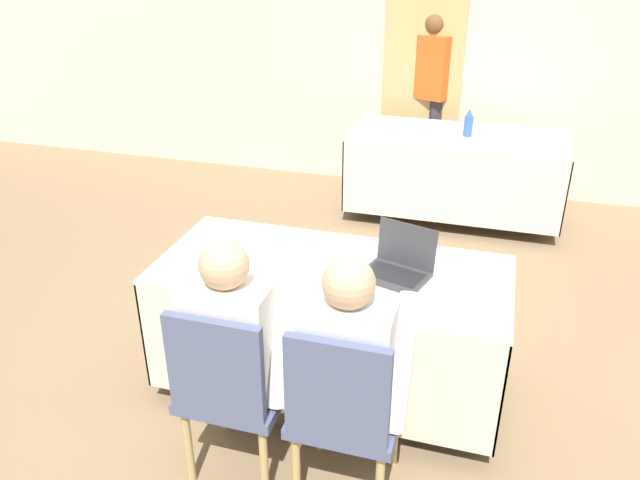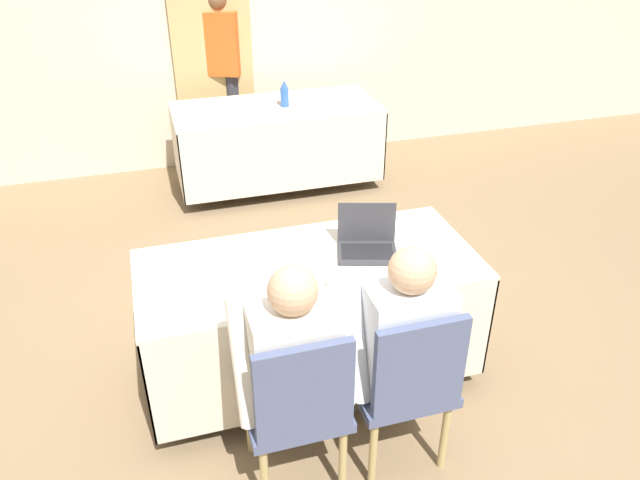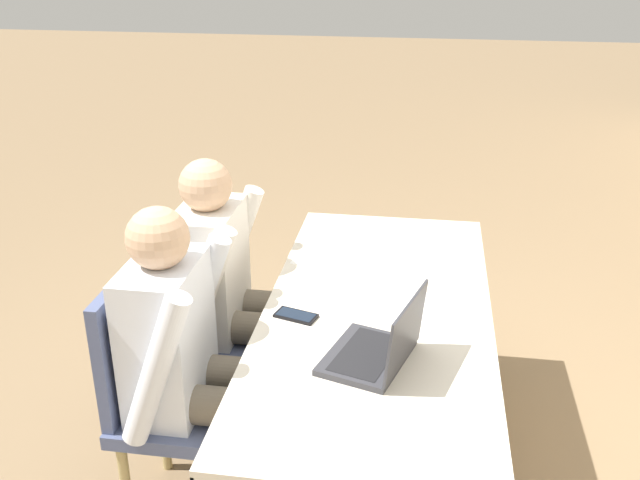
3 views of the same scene
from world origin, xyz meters
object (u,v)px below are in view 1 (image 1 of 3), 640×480
laptop (398,266)px  person_red_shirt (430,91)px  cell_phone (335,298)px  chair_near_right (344,408)px  chair_near_left (231,385)px  person_white_shirt (351,360)px  person_checkered_shirt (238,340)px  water_bottle (468,123)px

laptop → person_red_shirt: 3.12m
cell_phone → chair_near_right: (0.16, -0.43, -0.24)m
chair_near_left → person_white_shirt: (0.49, 0.10, 0.16)m
laptop → cell_phone: (-0.23, -0.30, -0.04)m
chair_near_left → cell_phone: bearing=-128.5°
laptop → person_checkered_shirt: size_ratio=0.31×
cell_phone → chair_near_left: size_ratio=0.17×
person_checkered_shirt → person_red_shirt: size_ratio=0.73×
cell_phone → person_red_shirt: bearing=107.0°
chair_near_right → person_checkered_shirt: bearing=-11.8°
person_checkered_shirt → person_red_shirt: bearing=-94.7°
laptop → chair_near_right: 0.78m
laptop → person_checkered_shirt: person_checkered_shirt is taller
laptop → cell_phone: laptop is taller
chair_near_left → chair_near_right: 0.49m
cell_phone → person_white_shirt: bearing=-47.8°
chair_near_right → person_checkered_shirt: 0.53m
laptop → person_red_shirt: (-0.26, 3.10, 0.13)m
cell_phone → chair_near_left: chair_near_left is taller
water_bottle → chair_near_right: (-0.22, -3.11, -0.34)m
chair_near_right → person_checkered_shirt: (-0.49, 0.10, 0.16)m
person_red_shirt → water_bottle: bearing=-37.8°
person_red_shirt → person_checkered_shirt: bearing=-72.1°
laptop → chair_near_left: size_ratio=0.40×
cell_phone → chair_near_right: chair_near_right is taller
laptop → person_white_shirt: 0.63m
laptop → water_bottle: size_ratio=1.56×
chair_near_left → laptop: bearing=-128.3°
cell_phone → person_red_shirt: person_red_shirt is taller
chair_near_left → person_white_shirt: 0.53m
laptop → chair_near_left: 0.96m
person_white_shirt → chair_near_left: bearing=11.8°
cell_phone → water_bottle: bearing=98.5°
laptop → chair_near_right: size_ratio=0.40×
laptop → person_white_shirt: person_white_shirt is taller
water_bottle → person_checkered_shirt: bearing=-103.3°
chair_near_left → person_white_shirt: size_ratio=0.78×
water_bottle → person_white_shirt: size_ratio=0.20×
laptop → person_white_shirt: size_ratio=0.31×
water_bottle → chair_near_left: water_bottle is taller
chair_near_right → person_white_shirt: size_ratio=0.78×
person_white_shirt → person_red_shirt: 3.73m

